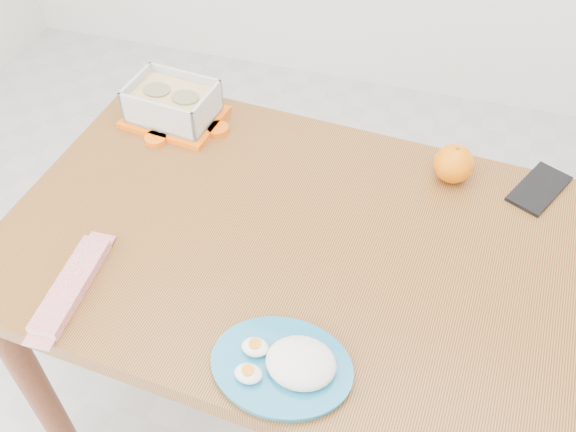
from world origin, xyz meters
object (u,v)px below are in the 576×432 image
(food_container, at_px, (173,104))
(rice_plate, at_px, (288,364))
(dining_table, at_px, (288,274))
(smartphone, at_px, (539,189))
(orange_fruit, at_px, (454,164))

(food_container, distance_m, rice_plate, 0.70)
(dining_table, xyz_separation_m, food_container, (-0.35, 0.27, 0.16))
(rice_plate, height_order, smartphone, rice_plate)
(orange_fruit, xyz_separation_m, rice_plate, (-0.20, -0.53, -0.02))
(food_container, distance_m, orange_fruit, 0.63)
(food_container, xyz_separation_m, rice_plate, (0.44, -0.55, -0.02))
(food_container, bearing_deg, smartphone, 6.12)
(food_container, height_order, orange_fruit, food_container)
(dining_table, height_order, food_container, food_container)
(food_container, height_order, smartphone, food_container)
(orange_fruit, bearing_deg, dining_table, -137.44)
(dining_table, distance_m, orange_fruit, 0.41)
(dining_table, relative_size, rice_plate, 4.93)
(orange_fruit, bearing_deg, food_container, 178.35)
(dining_table, relative_size, food_container, 4.99)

